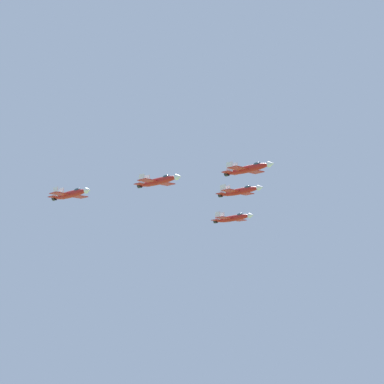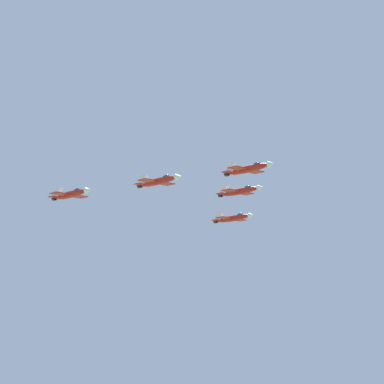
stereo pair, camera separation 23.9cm
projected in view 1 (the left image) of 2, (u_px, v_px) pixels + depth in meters
name	position (u px, v px, depth m)	size (l,w,h in m)	color
jet_lead	(248.00, 169.00, 233.15)	(18.28, 12.07, 4.04)	red
jet_left_wingman	(240.00, 191.00, 258.21)	(18.17, 11.94, 3.99)	red
jet_right_wingman	(158.00, 181.00, 235.76)	(18.00, 11.87, 3.97)	red
jet_left_outer	(233.00, 218.00, 282.70)	(18.23, 12.06, 4.04)	red
jet_right_outer	(71.00, 194.00, 238.32)	(17.85, 11.76, 3.93)	red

